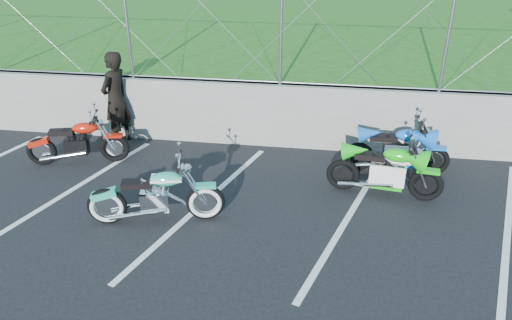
# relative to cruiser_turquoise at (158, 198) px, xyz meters

# --- Properties ---
(ground) EXTENTS (90.00, 90.00, 0.00)m
(ground) POSITION_rel_cruiser_turquoise_xyz_m (0.54, -0.42, -0.42)
(ground) COLOR black
(ground) RESTS_ON ground
(retaining_wall) EXTENTS (30.00, 0.22, 1.30)m
(retaining_wall) POSITION_rel_cruiser_turquoise_xyz_m (0.54, 3.08, 0.23)
(retaining_wall) COLOR slate
(retaining_wall) RESTS_ON ground
(grass_field) EXTENTS (30.00, 20.00, 1.30)m
(grass_field) POSITION_rel_cruiser_turquoise_xyz_m (0.54, 13.08, 0.23)
(grass_field) COLOR #1F5316
(grass_field) RESTS_ON ground
(chain_link_fence) EXTENTS (28.00, 0.03, 2.00)m
(chain_link_fence) POSITION_rel_cruiser_turquoise_xyz_m (0.54, 3.08, 1.88)
(chain_link_fence) COLOR gray
(chain_link_fence) RESTS_ON retaining_wall
(parking_lines) EXTENTS (18.29, 4.31, 0.01)m
(parking_lines) POSITION_rel_cruiser_turquoise_xyz_m (1.74, 0.58, -0.42)
(parking_lines) COLOR silver
(parking_lines) RESTS_ON ground
(cruiser_turquoise) EXTENTS (2.08, 0.71, 1.05)m
(cruiser_turquoise) POSITION_rel_cruiser_turquoise_xyz_m (0.00, 0.00, 0.00)
(cruiser_turquoise) COLOR black
(cruiser_turquoise) RESTS_ON ground
(naked_orange) EXTENTS (1.88, 0.69, 0.95)m
(naked_orange) POSITION_rel_cruiser_turquoise_xyz_m (-2.12, 1.70, -0.01)
(naked_orange) COLOR black
(naked_orange) RESTS_ON ground
(sportbike_green) EXTENTS (1.94, 0.69, 1.01)m
(sportbike_green) POSITION_rel_cruiser_turquoise_xyz_m (3.53, 1.33, 0.01)
(sportbike_green) COLOR black
(sportbike_green) RESTS_ON ground
(sportbike_blue) EXTENTS (1.92, 0.68, 0.99)m
(sportbike_blue) POSITION_rel_cruiser_turquoise_xyz_m (3.81, 2.18, 0.01)
(sportbike_blue) COLOR black
(sportbike_blue) RESTS_ON ground
(person_standing) EXTENTS (0.64, 0.80, 1.93)m
(person_standing) POSITION_rel_cruiser_turquoise_xyz_m (-1.73, 2.70, 0.54)
(person_standing) COLOR black
(person_standing) RESTS_ON ground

